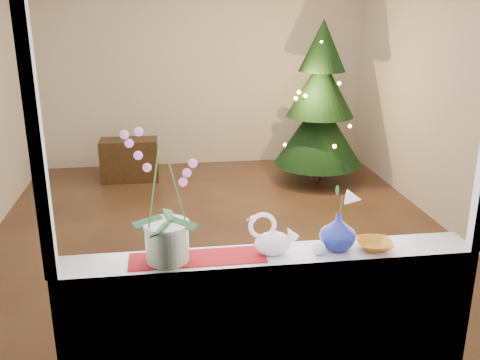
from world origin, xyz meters
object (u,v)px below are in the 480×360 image
object	(u,v)px
paperweight	(319,248)
side_table	(130,160)
swan	(273,235)
xmas_tree	(320,103)
amber_dish	(374,245)
blue_vase	(338,229)
orchid_pot	(165,197)

from	to	relation	value
paperweight	side_table	xyz separation A→B (m)	(-1.23, 4.25, -0.69)
swan	xmas_tree	bearing A→B (deg)	80.17
paperweight	amber_dish	world-z (taller)	paperweight
paperweight	xmas_tree	distance (m)	4.04
amber_dish	xmas_tree	world-z (taller)	xmas_tree
blue_vase	side_table	size ratio (longest dim) A/B	0.32
swan	side_table	size ratio (longest dim) A/B	0.37
amber_dish	orchid_pot	bearing A→B (deg)	179.25
blue_vase	side_table	xyz separation A→B (m)	(-1.34, 4.20, -0.77)
orchid_pot	amber_dish	size ratio (longest dim) A/B	4.32
swan	blue_vase	bearing A→B (deg)	12.23
orchid_pot	paperweight	size ratio (longest dim) A/B	9.22
blue_vase	amber_dish	world-z (taller)	blue_vase
orchid_pot	blue_vase	bearing A→B (deg)	0.84
amber_dish	xmas_tree	distance (m)	3.94
xmas_tree	side_table	bearing A→B (deg)	171.17
blue_vase	side_table	world-z (taller)	blue_vase
xmas_tree	swan	bearing A→B (deg)	-109.73
blue_vase	amber_dish	size ratio (longest dim) A/B	1.43
amber_dish	side_table	xyz separation A→B (m)	(-1.54, 4.22, -0.67)
orchid_pot	amber_dish	distance (m)	1.14
xmas_tree	side_table	distance (m)	2.51
side_table	swan	bearing A→B (deg)	-75.98
xmas_tree	amber_dish	bearing A→B (deg)	-102.11
side_table	amber_dish	bearing A→B (deg)	-69.16
swan	paperweight	world-z (taller)	swan
side_table	orchid_pot	bearing A→B (deg)	-83.12
paperweight	amber_dish	size ratio (longest dim) A/B	0.47
orchid_pot	blue_vase	xyz separation A→B (m)	(0.89, 0.01, -0.23)
orchid_pot	paperweight	bearing A→B (deg)	-2.67
swan	orchid_pot	bearing A→B (deg)	-170.23
paperweight	amber_dish	bearing A→B (deg)	3.99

